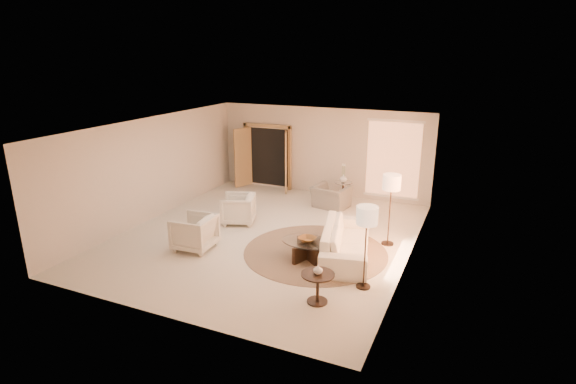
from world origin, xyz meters
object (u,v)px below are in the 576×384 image
at_px(end_table, 318,283).
at_px(side_vase, 343,178).
at_px(armchair_right, 194,231).
at_px(floor_lamp_near, 392,185).
at_px(armchair_left, 238,208).
at_px(accent_chair, 331,193).
at_px(floor_lamp_far, 367,219).
at_px(sofa, 346,241).
at_px(coffee_table, 307,248).
at_px(end_vase, 318,269).
at_px(side_table, 343,190).
at_px(bowl, 307,239).

height_order(end_table, side_vase, side_vase).
bearing_deg(armchair_right, floor_lamp_near, 112.93).
distance_m(armchair_left, accent_chair, 2.92).
relative_size(floor_lamp_near, floor_lamp_far, 1.03).
xyz_separation_m(sofa, coffee_table, (-0.74, -0.51, -0.10)).
bearing_deg(side_vase, end_vase, -77.27).
bearing_deg(side_table, armchair_right, -114.36).
bearing_deg(floor_lamp_far, end_table, -125.63).
bearing_deg(bowl, armchair_left, 151.95).
distance_m(floor_lamp_far, end_vase, 1.34).
distance_m(sofa, side_vase, 3.95).
xyz_separation_m(armchair_left, side_vase, (2.07, 2.88, 0.32)).
bearing_deg(floor_lamp_far, coffee_table, 153.81).
height_order(floor_lamp_near, bowl, floor_lamp_near).
bearing_deg(armchair_right, end_vase, 68.73).
xyz_separation_m(armchair_left, armchair_right, (-0.10, -1.89, 0.02)).
bearing_deg(floor_lamp_far, end_vase, -125.63).
height_order(armchair_right, bowl, armchair_right).
bearing_deg(coffee_table, floor_lamp_far, -26.19).
height_order(sofa, bowl, sofa).
xyz_separation_m(armchair_right, accent_chair, (1.99, 4.12, -0.01)).
bearing_deg(accent_chair, bowl, 110.47).
relative_size(accent_chair, coffee_table, 0.71).
bearing_deg(side_table, bowl, -83.52).
bearing_deg(armchair_right, side_table, 151.67).
relative_size(armchair_left, bowl, 2.26).
bearing_deg(end_vase, side_table, 102.73).
distance_m(side_table, floor_lamp_near, 3.50).
distance_m(sofa, coffee_table, 0.90).
xyz_separation_m(sofa, side_vase, (-1.22, 3.73, 0.38)).
distance_m(accent_chair, floor_lamp_near, 3.12).
height_order(floor_lamp_near, end_vase, floor_lamp_near).
xyz_separation_m(bowl, side_vase, (-0.48, 4.24, 0.27)).
bearing_deg(side_vase, floor_lamp_near, -53.79).
xyz_separation_m(armchair_left, floor_lamp_near, (4.03, 0.20, 1.05)).
relative_size(end_table, floor_lamp_far, 0.37).
distance_m(floor_lamp_far, side_vase, 5.39).
xyz_separation_m(sofa, accent_chair, (-1.39, 3.08, 0.07)).
height_order(coffee_table, side_table, side_table).
xyz_separation_m(coffee_table, floor_lamp_near, (1.48, 1.56, 1.21)).
xyz_separation_m(sofa, floor_lamp_near, (0.74, 1.05, 1.11)).
xyz_separation_m(armchair_right, floor_lamp_far, (4.12, -0.19, 0.99)).
relative_size(end_table, end_vase, 3.42).
distance_m(side_table, side_vase, 0.37).
bearing_deg(coffee_table, side_table, 96.48).
bearing_deg(bowl, floor_lamp_near, 46.45).
bearing_deg(floor_lamp_far, side_table, 111.56).
height_order(coffee_table, side_vase, side_vase).
distance_m(armchair_right, end_table, 3.65).
height_order(accent_chair, floor_lamp_near, floor_lamp_near).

